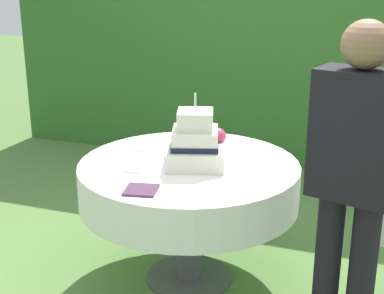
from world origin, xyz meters
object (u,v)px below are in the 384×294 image
Objects in this scene: standing_person at (353,180)px; wedding_cake at (196,144)px; cake_table at (189,184)px; napkin_stack at (141,190)px; serving_plate_near at (136,169)px; serving_plate_far at (142,148)px.

wedding_cake is at bearing 152.79° from standing_person.
napkin_stack reaches higher than cake_table.
wedding_cake is at bearing -11.31° from cake_table.
wedding_cake reaches higher than serving_plate_near.
standing_person reaches higher than cake_table.
wedding_cake is 3.35× the size of serving_plate_near.
cake_table is 7.95× the size of napkin_stack.
wedding_cake reaches higher than serving_plate_far.
serving_plate_far is at bearing 158.90° from wedding_cake.
serving_plate_near is at bearing -146.25° from wedding_cake.
serving_plate_far is at bearing 154.68° from standing_person.
wedding_cake is 3.15× the size of serving_plate_far.
serving_plate_far is (-0.41, 0.16, -0.12)m from wedding_cake.
napkin_stack is (0.28, -0.61, -0.00)m from serving_plate_far.
cake_table is at bearing -22.28° from serving_plate_far.
serving_plate_far is at bearing 157.72° from cake_table.
serving_plate_far is at bearing 114.41° from napkin_stack.
standing_person reaches higher than napkin_stack.
serving_plate_near is (-0.28, -0.19, -0.12)m from wedding_cake.
wedding_cake is at bearing 73.97° from napkin_stack.
napkin_stack is at bearing -100.29° from cake_table.
serving_plate_far is at bearing 109.71° from serving_plate_near.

